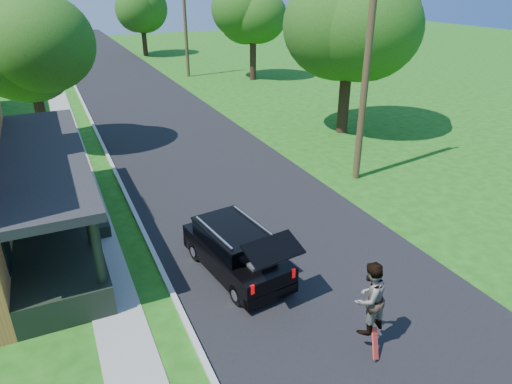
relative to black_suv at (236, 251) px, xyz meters
name	(u,v)px	position (x,y,z in m)	size (l,w,h in m)	color
ground	(318,283)	(1.98, -1.50, -0.76)	(140.00, 140.00, 0.00)	#1A5410
street	(156,115)	(1.98, 18.50, -0.76)	(8.00, 120.00, 0.02)	black
curb	(92,123)	(-2.07, 18.50, -0.76)	(0.15, 120.00, 0.12)	#B0B0AA
sidewalk	(65,126)	(-3.62, 18.50, -0.76)	(1.30, 120.00, 0.03)	gray
black_suv	(236,251)	(0.00, 0.00, 0.00)	(2.18, 4.47, 2.00)	black
skateboarder	(369,298)	(1.62, -4.13, 0.67)	(1.03, 0.87, 1.85)	black
skateboard	(375,344)	(1.65, -4.49, -0.41)	(0.40, 0.49, 0.63)	red
tree_left_mid	(25,42)	(-4.79, 14.26, 4.62)	(5.71, 5.54, 8.25)	black
tree_right_near	(350,19)	(10.90, 10.47, 5.41)	(7.40, 7.09, 9.43)	black
tree_right_mid	(252,11)	(12.55, 26.59, 4.88)	(6.62, 6.68, 8.81)	black
tree_right_far	(141,5)	(6.95, 44.46, 4.75)	(6.68, 6.84, 8.44)	black
utility_pole_near	(368,50)	(7.65, 4.50, 4.76)	(1.82, 0.30, 10.73)	#42331F
utility_pole_far	(185,22)	(7.80, 30.32, 3.92)	(1.77, 0.30, 9.06)	#42331F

